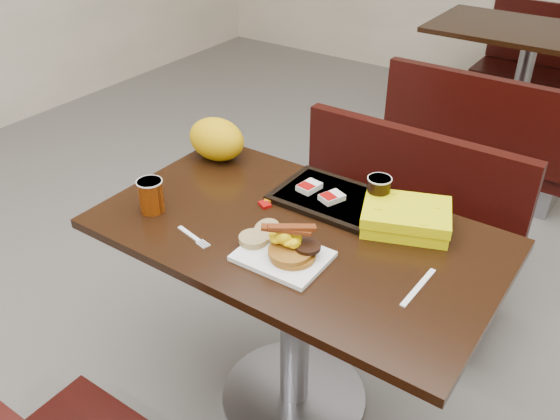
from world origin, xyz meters
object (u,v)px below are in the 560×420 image
Objects in this scene: bench_far_n at (548,62)px; hashbrown_sleeve_left at (309,187)px; coffee_cup_far at (378,192)px; clamshell at (406,217)px; hashbrown_sleeve_right at (332,197)px; bench_far_s at (484,129)px; bench_near_n at (388,229)px; tray at (333,198)px; platter at (283,256)px; knife at (418,287)px; coffee_cup_near at (151,196)px; pancake_stack at (293,253)px; table_near at (295,323)px; fork at (189,234)px; table_far at (520,89)px; paper_bag at (217,139)px.

bench_far_n is 13.56× the size of hashbrown_sleeve_left.
coffee_cup_far is 0.38× the size of clamshell.
bench_far_s is at bearing 112.32° from hashbrown_sleeve_right.
tray is at bearing -89.69° from bench_near_n.
bench_far_n is 3.46m from platter.
coffee_cup_far is at bearing 139.94° from clamshell.
knife reaches higher than bench_near_n.
clamshell is (0.34, 0.00, 0.01)m from hashbrown_sleeve_left.
coffee_cup_near reaches higher than clamshell.
hashbrown_sleeve_left is (-0.16, 0.33, -0.00)m from pancake_stack.
pancake_stack is at bearing -60.67° from table_near.
bench_far_n is at bearing 90.00° from table_near.
bench_far_n is (0.00, 1.40, 0.00)m from bench_far_s.
fork is at bearing -169.00° from platter.
fork is at bearing -96.70° from bench_far_s.
table_far reaches higher than bench_far_n.
bench_far_n is 3.10m from coffee_cup_far.
coffee_cup_far is at bearing 35.00° from coffee_cup_near.
coffee_cup_far is (-0.26, 0.28, 0.06)m from knife.
pancake_stack is (0.08, -3.44, 0.42)m from bench_far_n.
table_near is at bearing -90.00° from bench_far_s.
hashbrown_sleeve_right is (0.01, -2.42, 0.40)m from table_far.
pancake_stack is at bearing -140.13° from clamshell.
hashbrown_sleeve_right is at bearing -88.56° from bench_near_n.
clamshell is (0.26, 0.20, 0.41)m from table_near.
hashbrown_sleeve_left is 1.02× the size of hashbrown_sleeve_right.
paper_bag is at bearing -101.69° from table_far.
paper_bag is (-0.54, 0.36, 0.07)m from platter.
paper_bag reaches higher than bench_far_n.
bench_far_s is at bearing 90.00° from bench_near_n.
bench_far_s is at bearing 77.36° from clamshell.
table_far is 2.77m from pancake_stack.
tray reaches higher than bench_far_s.
hashbrown_sleeve_left is (-0.08, -0.50, 0.42)m from bench_near_n.
bench_far_n is (0.00, 2.60, 0.00)m from bench_near_n.
tray is at bearing -89.91° from bench_far_s.
clamshell is at bearing 27.86° from coffee_cup_near.
hashbrown_sleeve_right reaches higher than table_far.
coffee_cup_far is (0.39, 0.44, 0.06)m from fork.
table_far is 2.83m from coffee_cup_near.
bench_far_n is at bearing 91.27° from pancake_stack.
clamshell is (0.69, 0.36, -0.02)m from coffee_cup_near.
hashbrown_sleeve_left and hashbrown_sleeve_right have the same top height.
paper_bag is (-0.49, -0.48, 0.47)m from bench_near_n.
bench_far_s is at bearing 90.32° from platter.
coffee_cup_near reaches higher than pancake_stack.
bench_far_s is 1.40m from bench_far_n.
coffee_cup_far is at bearing -87.29° from bench_far_n.
coffee_cup_far is (0.15, -3.07, 0.46)m from bench_far_n.
coffee_cup_far reaches higher than hashbrown_sleeve_right.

